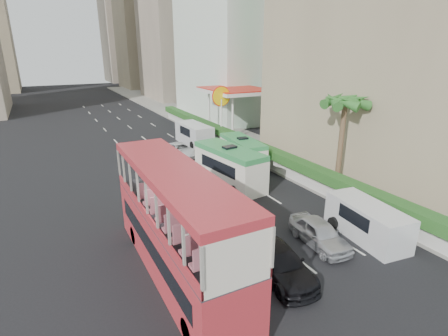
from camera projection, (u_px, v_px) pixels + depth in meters
ground_plane at (283, 241)px, 18.90m from camera, size 200.00×200.00×0.00m
double_decker_bus at (176, 223)px, 15.44m from camera, size 2.50×11.00×5.06m
car_silver_lane_a at (248, 243)px, 18.71m from camera, size 2.13×4.24×1.33m
car_silver_lane_b at (318, 244)px, 18.54m from camera, size 2.01×4.19×1.38m
car_black at (279, 275)px, 16.06m from camera, size 2.46×4.86×1.35m
van_asset at (180, 156)px, 33.93m from camera, size 2.69×4.68×1.23m
minibus_near at (229, 167)px, 26.31m from camera, size 3.00×6.74×2.89m
minibus_far at (242, 153)px, 30.23m from camera, size 2.49×5.90×2.54m
panel_van_near at (367, 221)px, 18.99m from camera, size 2.49×5.02×1.93m
panel_van_far at (194, 134)px, 37.85m from camera, size 2.37×5.51×2.17m
sidewalk at (220, 131)px, 43.77m from camera, size 6.00×120.00×0.18m
kerb_wall at (247, 151)px, 33.14m from camera, size 0.30×44.00×1.00m
hedge at (247, 142)px, 32.86m from camera, size 1.10×44.00×0.70m
palm_tree at (341, 146)px, 24.60m from camera, size 0.36×0.36×6.40m
shell_station at (235, 112)px, 41.68m from camera, size 6.50×8.00×5.50m
tower_far_b at (125, 14)px, 106.99m from camera, size 14.00×14.00×40.00m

